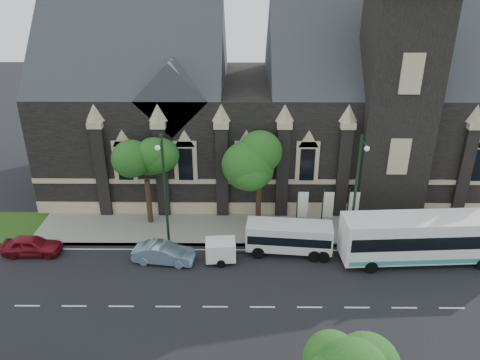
{
  "coord_description": "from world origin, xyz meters",
  "views": [
    {
      "loc": [
        1.76,
        -23.49,
        19.88
      ],
      "look_at": [
        1.53,
        6.0,
        6.11
      ],
      "focal_mm": 35.01,
      "sensor_mm": 36.0,
      "label": 1
    }
  ],
  "objects_px": {
    "street_lamp_mid": "(164,186)",
    "car_far_red": "(32,245)",
    "tour_coach": "(428,238)",
    "banner_flag_right": "(351,207)",
    "shuttle_bus": "(289,236)",
    "tree_walk_right": "(262,158)",
    "tree_walk_left": "(148,159)",
    "box_trailer": "(221,250)",
    "sedan": "(164,253)",
    "street_lamp_near": "(357,187)",
    "banner_flag_center": "(326,207)",
    "banner_flag_left": "(301,207)"
  },
  "relations": [
    {
      "from": "street_lamp_mid",
      "to": "car_far_red",
      "type": "distance_m",
      "value": 10.98
    },
    {
      "from": "tour_coach",
      "to": "banner_flag_right",
      "type": "bearing_deg",
      "value": 138.11
    },
    {
      "from": "tour_coach",
      "to": "shuttle_bus",
      "type": "height_order",
      "value": "tour_coach"
    },
    {
      "from": "tree_walk_right",
      "to": "street_lamp_mid",
      "type": "bearing_deg",
      "value": -153.35
    },
    {
      "from": "tree_walk_left",
      "to": "box_trailer",
      "type": "relative_size",
      "value": 2.41
    },
    {
      "from": "tour_coach",
      "to": "sedan",
      "type": "xyz_separation_m",
      "value": [
        -19.02,
        -0.31,
        -1.23
      ]
    },
    {
      "from": "banner_flag_right",
      "to": "tour_coach",
      "type": "xyz_separation_m",
      "value": [
        4.73,
        -3.76,
        -0.42
      ]
    },
    {
      "from": "box_trailer",
      "to": "sedan",
      "type": "distance_m",
      "value": 4.13
    },
    {
      "from": "banner_flag_right",
      "to": "sedan",
      "type": "height_order",
      "value": "banner_flag_right"
    },
    {
      "from": "street_lamp_near",
      "to": "banner_flag_center",
      "type": "relative_size",
      "value": 2.25
    },
    {
      "from": "banner_flag_center",
      "to": "shuttle_bus",
      "type": "distance_m",
      "value": 4.28
    },
    {
      "from": "tree_walk_right",
      "to": "street_lamp_near",
      "type": "relative_size",
      "value": 0.87
    },
    {
      "from": "sedan",
      "to": "street_lamp_near",
      "type": "bearing_deg",
      "value": -73.8
    },
    {
      "from": "banner_flag_right",
      "to": "street_lamp_mid",
      "type": "bearing_deg",
      "value": -172.4
    },
    {
      "from": "street_lamp_mid",
      "to": "banner_flag_right",
      "type": "height_order",
      "value": "street_lamp_mid"
    },
    {
      "from": "sedan",
      "to": "banner_flag_right",
      "type": "bearing_deg",
      "value": -66.68
    },
    {
      "from": "street_lamp_mid",
      "to": "tree_walk_left",
      "type": "bearing_deg",
      "value": 116.47
    },
    {
      "from": "tree_walk_right",
      "to": "sedan",
      "type": "relative_size",
      "value": 1.75
    },
    {
      "from": "banner_flag_center",
      "to": "banner_flag_left",
      "type": "bearing_deg",
      "value": 180.0
    },
    {
      "from": "street_lamp_mid",
      "to": "tour_coach",
      "type": "bearing_deg",
      "value": -5.57
    },
    {
      "from": "street_lamp_near",
      "to": "tree_walk_left",
      "type": "bearing_deg",
      "value": 167.13
    },
    {
      "from": "tree_walk_left",
      "to": "banner_flag_right",
      "type": "relative_size",
      "value": 1.91
    },
    {
      "from": "street_lamp_near",
      "to": "banner_flag_left",
      "type": "height_order",
      "value": "street_lamp_near"
    },
    {
      "from": "street_lamp_near",
      "to": "box_trailer",
      "type": "height_order",
      "value": "street_lamp_near"
    },
    {
      "from": "banner_flag_left",
      "to": "tree_walk_right",
      "type": "bearing_deg",
      "value": 150.9
    },
    {
      "from": "shuttle_bus",
      "to": "tree_walk_right",
      "type": "bearing_deg",
      "value": 119.38
    },
    {
      "from": "banner_flag_center",
      "to": "car_far_red",
      "type": "height_order",
      "value": "banner_flag_center"
    },
    {
      "from": "banner_flag_right",
      "to": "shuttle_bus",
      "type": "distance_m",
      "value": 5.89
    },
    {
      "from": "box_trailer",
      "to": "sedan",
      "type": "xyz_separation_m",
      "value": [
        -4.12,
        -0.14,
        -0.21
      ]
    },
    {
      "from": "street_lamp_near",
      "to": "box_trailer",
      "type": "bearing_deg",
      "value": -168.44
    },
    {
      "from": "banner_flag_left",
      "to": "car_far_red",
      "type": "bearing_deg",
      "value": -171.21
    },
    {
      "from": "banner_flag_right",
      "to": "car_far_red",
      "type": "relative_size",
      "value": 0.93
    },
    {
      "from": "street_lamp_near",
      "to": "tour_coach",
      "type": "height_order",
      "value": "street_lamp_near"
    },
    {
      "from": "tree_walk_left",
      "to": "banner_flag_center",
      "type": "relative_size",
      "value": 1.91
    },
    {
      "from": "banner_flag_right",
      "to": "shuttle_bus",
      "type": "bearing_deg",
      "value": -151.15
    },
    {
      "from": "box_trailer",
      "to": "banner_flag_right",
      "type": "bearing_deg",
      "value": 16.81
    },
    {
      "from": "tree_walk_left",
      "to": "street_lamp_mid",
      "type": "relative_size",
      "value": 0.85
    },
    {
      "from": "tree_walk_left",
      "to": "sedan",
      "type": "bearing_deg",
      "value": -72.71
    },
    {
      "from": "tree_walk_right",
      "to": "box_trailer",
      "type": "xyz_separation_m",
      "value": [
        -3.09,
        -5.64,
        -4.87
      ]
    },
    {
      "from": "tour_coach",
      "to": "sedan",
      "type": "height_order",
      "value": "tour_coach"
    },
    {
      "from": "tree_walk_right",
      "to": "street_lamp_near",
      "type": "height_order",
      "value": "street_lamp_near"
    },
    {
      "from": "street_lamp_near",
      "to": "shuttle_bus",
      "type": "height_order",
      "value": "street_lamp_near"
    },
    {
      "from": "street_lamp_near",
      "to": "banner_flag_right",
      "type": "xyz_separation_m",
      "value": [
        0.29,
        1.91,
        -2.73
      ]
    },
    {
      "from": "street_lamp_near",
      "to": "street_lamp_mid",
      "type": "xyz_separation_m",
      "value": [
        -14.0,
        0.0,
        0.0
      ]
    },
    {
      "from": "tree_walk_right",
      "to": "banner_flag_center",
      "type": "relative_size",
      "value": 1.95
    },
    {
      "from": "street_lamp_mid",
      "to": "banner_flag_center",
      "type": "distance_m",
      "value": 12.73
    },
    {
      "from": "tree_walk_right",
      "to": "banner_flag_center",
      "type": "distance_m",
      "value": 6.36
    },
    {
      "from": "banner_flag_left",
      "to": "sedan",
      "type": "height_order",
      "value": "banner_flag_left"
    },
    {
      "from": "tour_coach",
      "to": "box_trailer",
      "type": "bearing_deg",
      "value": 177.22
    },
    {
      "from": "street_lamp_mid",
      "to": "tree_walk_right",
      "type": "bearing_deg",
      "value": 26.65
    }
  ]
}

